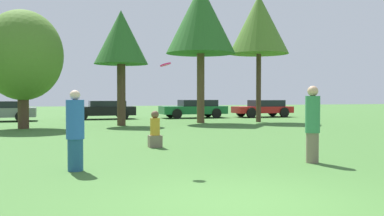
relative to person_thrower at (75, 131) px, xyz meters
name	(u,v)px	position (x,y,z in m)	size (l,w,h in m)	color
ground_plane	(244,203)	(2.16, -3.52, -0.83)	(120.00, 120.00, 0.00)	#3D6B2D
person_thrower	(75,131)	(0.00, 0.00, 0.00)	(0.37, 0.37, 1.66)	navy
person_catcher	(313,124)	(5.25, -0.59, 0.08)	(0.33, 0.33, 1.77)	#726651
frisbee	(166,65)	(1.81, -0.40, 1.37)	(0.24, 0.23, 0.11)	#F21E72
bystander_sitting	(155,132)	(2.49, 3.45, -0.36)	(0.38, 0.32, 1.10)	#726651
tree_1	(23,56)	(-1.67, 12.59, 2.59)	(3.70, 3.70, 5.55)	#473323
tree_2	(121,39)	(3.03, 13.26, 3.66)	(2.78, 2.78, 5.96)	#473323
tree_3	(201,20)	(7.66, 14.04, 5.02)	(3.93, 3.93, 7.86)	brown
tree_4	(259,25)	(11.19, 13.82, 4.88)	(3.48, 3.48, 7.48)	#473323
parked_car_black	(103,109)	(2.88, 19.85, -0.19)	(4.21, 1.87, 1.21)	black
parked_car_green	(194,108)	(9.10, 19.49, -0.16)	(4.57, 1.93, 1.25)	#196633
parked_car_red	(263,108)	(14.29, 19.10, -0.17)	(4.22, 1.92, 1.23)	red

